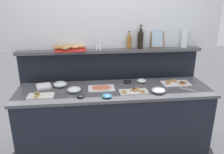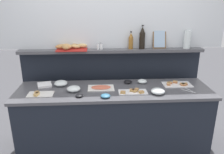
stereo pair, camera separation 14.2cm
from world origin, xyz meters
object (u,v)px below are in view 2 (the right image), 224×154
at_px(wine_bottle_dark, 142,38).
at_px(bread_basket, 71,47).
at_px(pepper_shaker, 101,46).
at_px(napkin_stack, 45,85).
at_px(glass_bowl_large, 74,89).
at_px(water_carafe, 187,39).
at_px(condiment_bowl_red, 79,96).
at_px(sandwich_platter_rear, 177,84).
at_px(vinegar_bottle_amber, 131,41).
at_px(condiment_bowl_cream, 128,82).
at_px(serving_tongs, 189,91).
at_px(salt_shaker, 98,46).
at_px(framed_picture, 159,39).
at_px(sandwich_platter_side, 133,92).
at_px(glass_bowl_medium, 158,91).
at_px(glass_bowl_extra, 61,83).
at_px(glass_bowl_small, 142,81).
at_px(sandwich_platter_front, 40,94).
at_px(cold_cuts_platter, 101,88).
at_px(condiment_bowl_dark, 105,96).

distance_m(wine_bottle_dark, bread_basket, 0.96).
distance_m(pepper_shaker, bread_basket, 0.41).
bearing_deg(napkin_stack, glass_bowl_large, -27.84).
bearing_deg(water_carafe, bread_basket, 179.82).
height_order(condiment_bowl_red, napkin_stack, condiment_bowl_red).
xyz_separation_m(sandwich_platter_rear, condiment_bowl_red, (-1.22, -0.29, 0.00)).
bearing_deg(condiment_bowl_red, vinegar_bottle_amber, 44.64).
xyz_separation_m(condiment_bowl_cream, serving_tongs, (0.70, -0.32, -0.01)).
xyz_separation_m(condiment_bowl_red, salt_shaker, (0.22, 0.64, 0.43)).
xyz_separation_m(condiment_bowl_cream, framed_picture, (0.46, 0.28, 0.50)).
bearing_deg(sandwich_platter_side, vinegar_bottle_amber, 86.15).
xyz_separation_m(framed_picture, water_carafe, (0.37, -0.04, -0.00)).
bearing_deg(glass_bowl_medium, water_carafe, 49.13).
relative_size(glass_bowl_medium, pepper_shaker, 1.85).
distance_m(sandwich_platter_side, glass_bowl_medium, 0.29).
distance_m(napkin_stack, wine_bottle_dark, 1.41).
bearing_deg(water_carafe, serving_tongs, -102.91).
bearing_deg(glass_bowl_medium, bread_basket, 149.86).
bearing_deg(glass_bowl_extra, condiment_bowl_cream, 2.63).
bearing_deg(glass_bowl_extra, condiment_bowl_red, -54.46).
bearing_deg(framed_picture, glass_bowl_extra, -166.40).
bearing_deg(wine_bottle_dark, glass_bowl_large, -151.48).
bearing_deg(condiment_bowl_cream, pepper_shaker, 144.44).
bearing_deg(glass_bowl_small, glass_bowl_large, -165.55).
bearing_deg(sandwich_platter_side, serving_tongs, -0.25).
bearing_deg(sandwich_platter_front, cold_cuts_platter, 12.14).
xyz_separation_m(sandwich_platter_rear, serving_tongs, (0.08, -0.21, -0.01)).
relative_size(serving_tongs, salt_shaker, 2.04).
bearing_deg(sandwich_platter_side, cold_cuts_platter, 158.03).
height_order(sandwich_platter_rear, bread_basket, bread_basket).
bearing_deg(cold_cuts_platter, condiment_bowl_red, -136.44).
relative_size(sandwich_platter_front, condiment_bowl_red, 3.44).
xyz_separation_m(cold_cuts_platter, condiment_bowl_red, (-0.25, -0.24, 0.01)).
bearing_deg(serving_tongs, glass_bowl_medium, -173.30).
relative_size(glass_bowl_medium, wine_bottle_dark, 0.51).
height_order(napkin_stack, pepper_shaker, pepper_shaker).
bearing_deg(bread_basket, pepper_shaker, -0.68).
relative_size(glass_bowl_medium, glass_bowl_extra, 0.97).
bearing_deg(framed_picture, water_carafe, -5.90).
height_order(sandwich_platter_side, glass_bowl_large, glass_bowl_large).
distance_m(glass_bowl_medium, vinegar_bottle_amber, 0.82).
bearing_deg(napkin_stack, water_carafe, 8.06).
bearing_deg(condiment_bowl_red, glass_bowl_large, 114.91).
bearing_deg(cold_cuts_platter, napkin_stack, 169.26).
height_order(glass_bowl_medium, water_carafe, water_carafe).
height_order(sandwich_platter_rear, glass_bowl_large, glass_bowl_large).
bearing_deg(salt_shaker, condiment_bowl_red, -109.10).
bearing_deg(pepper_shaker, cold_cuts_platter, -92.39).
bearing_deg(condiment_bowl_dark, framed_picture, 43.10).
relative_size(sandwich_platter_rear, wine_bottle_dark, 1.15).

